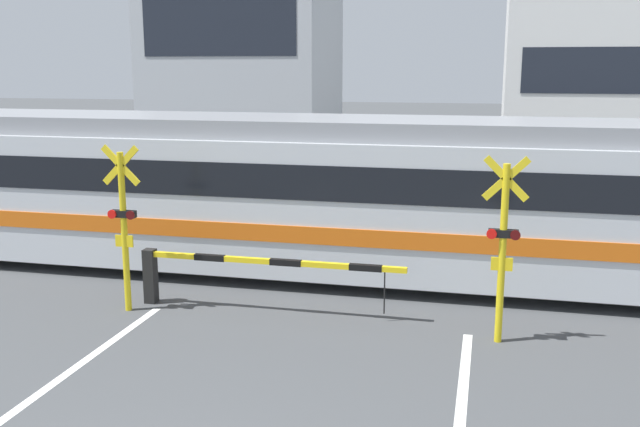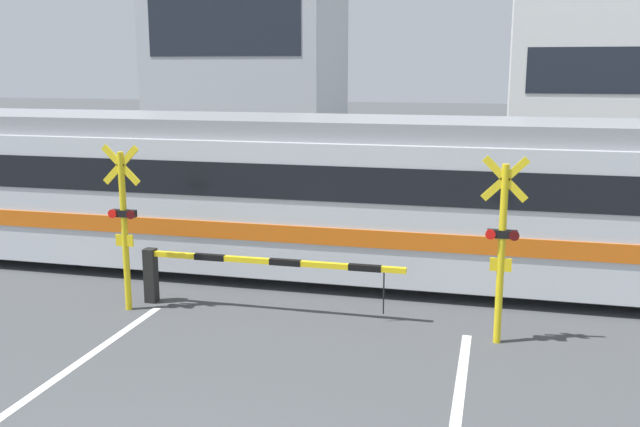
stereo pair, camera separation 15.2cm
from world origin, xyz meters
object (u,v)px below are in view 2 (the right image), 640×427
(crossing_signal_right, at_px, (502,242))
(crossing_signal_left, at_px, (124,221))
(crossing_barrier_far, at_px, (432,213))
(commuter_train, at_px, (358,193))
(crossing_barrier_near, at_px, (223,268))
(pedestrian, at_px, (344,179))

(crossing_signal_right, bearing_deg, crossing_signal_left, 180.00)
(crossing_barrier_far, distance_m, crossing_signal_right, 6.36)
(commuter_train, distance_m, crossing_signal_right, 4.08)
(crossing_barrier_near, bearing_deg, commuter_train, 53.56)
(crossing_signal_right, distance_m, pedestrian, 10.25)
(crossing_barrier_near, distance_m, crossing_signal_left, 1.85)
(crossing_signal_left, xyz_separation_m, pedestrian, (1.83, 9.25, -0.62))
(commuter_train, distance_m, pedestrian, 6.50)
(crossing_signal_left, distance_m, crossing_signal_right, 6.20)
(crossing_barrier_near, relative_size, crossing_barrier_far, 1.00)
(crossing_barrier_far, relative_size, pedestrian, 2.80)
(crossing_barrier_far, bearing_deg, crossing_signal_right, -75.54)
(crossing_signal_left, bearing_deg, crossing_barrier_far, 52.84)
(commuter_train, xyz_separation_m, crossing_barrier_far, (1.19, 3.11, -0.96))
(crossing_barrier_near, bearing_deg, pedestrian, 88.36)
(commuter_train, xyz_separation_m, crossing_barrier_near, (-1.87, -2.53, -0.96))
(commuter_train, height_order, pedestrian, commuter_train)
(crossing_barrier_near, xyz_separation_m, crossing_barrier_far, (3.05, 5.64, 0.00))
(pedestrian, bearing_deg, crossing_signal_right, -64.68)
(commuter_train, bearing_deg, crossing_barrier_far, 69.10)
(commuter_train, relative_size, crossing_signal_right, 6.61)
(commuter_train, distance_m, crossing_barrier_far, 3.46)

